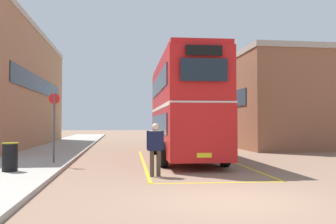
# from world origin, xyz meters

# --- Properties ---
(ground_plane) EXTENTS (135.60, 135.60, 0.00)m
(ground_plane) POSITION_xyz_m (0.00, 14.40, 0.00)
(ground_plane) COLOR #846651
(sidewalk_left) EXTENTS (4.00, 57.60, 0.14)m
(sidewalk_left) POSITION_xyz_m (-6.50, 16.80, 0.07)
(sidewalk_left) COLOR #A39E93
(sidewalk_left) RESTS_ON ground
(depot_building_right) EXTENTS (8.82, 15.81, 6.61)m
(depot_building_right) POSITION_xyz_m (9.85, 20.38, 3.31)
(depot_building_right) COLOR brown
(depot_building_right) RESTS_ON ground
(double_decker_bus) EXTENTS (2.93, 10.23, 4.75)m
(double_decker_bus) POSITION_xyz_m (0.58, 9.44, 2.51)
(double_decker_bus) COLOR black
(double_decker_bus) RESTS_ON ground
(single_deck_bus) EXTENTS (3.03, 8.66, 3.02)m
(single_deck_bus) POSITION_xyz_m (3.21, 24.94, 1.64)
(single_deck_bus) COLOR black
(single_deck_bus) RESTS_ON ground
(pedestrian_boarding) EXTENTS (0.58, 0.30, 1.73)m
(pedestrian_boarding) POSITION_xyz_m (-1.31, 3.88, 1.01)
(pedestrian_boarding) COLOR #473828
(pedestrian_boarding) RESTS_ON ground
(litter_bin) EXTENTS (0.52, 0.52, 0.96)m
(litter_bin) POSITION_xyz_m (-6.08, 4.73, 0.62)
(litter_bin) COLOR black
(litter_bin) RESTS_ON sidewalk_left
(bus_stop_sign) EXTENTS (0.44, 0.08, 2.82)m
(bus_stop_sign) POSITION_xyz_m (-5.12, 7.38, 1.83)
(bus_stop_sign) COLOR #4C4C51
(bus_stop_sign) RESTS_ON sidewalk_left
(bay_marking_yellow) EXTENTS (4.43, 12.28, 0.01)m
(bay_marking_yellow) POSITION_xyz_m (0.55, 7.55, 0.00)
(bay_marking_yellow) COLOR gold
(bay_marking_yellow) RESTS_ON ground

